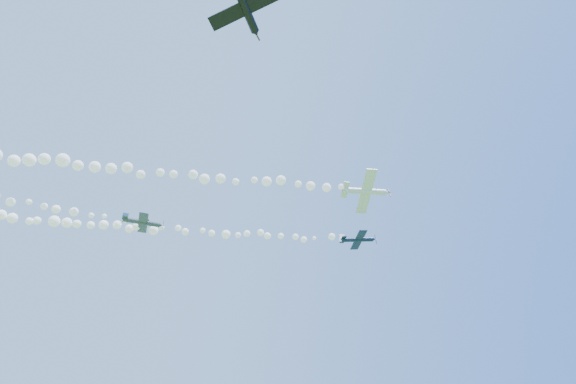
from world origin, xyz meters
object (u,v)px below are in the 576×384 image
object	(u,v)px
plane_navy	(358,240)
plane_grey	(143,222)
plane_black	(245,7)
plane_white	(366,191)

from	to	relation	value
plane_navy	plane_grey	xyz separation A→B (m)	(-33.85, 5.07, -0.97)
plane_navy	plane_grey	bearing A→B (deg)	-176.12
plane_black	plane_navy	bearing A→B (deg)	-1.15
plane_white	plane_navy	size ratio (longest dim) A/B	1.26
plane_black	plane_grey	bearing A→B (deg)	43.91
plane_white	plane_black	xyz separation A→B (m)	(-26.86, -29.63, -10.44)
plane_white	plane_black	bearing A→B (deg)	-121.63
plane_navy	plane_black	bearing A→B (deg)	-115.34
plane_white	plane_grey	world-z (taller)	plane_white
plane_white	plane_grey	bearing A→B (deg)	169.79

